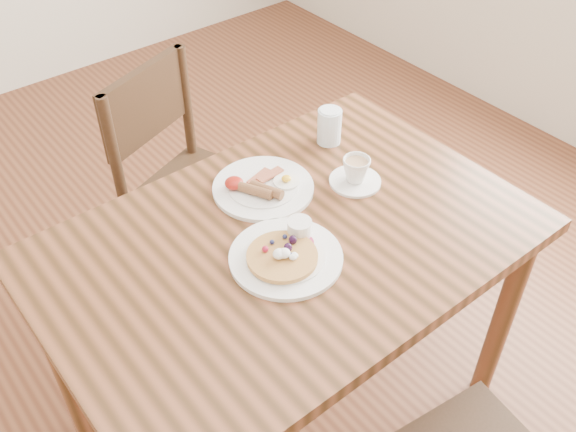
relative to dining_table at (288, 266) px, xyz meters
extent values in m
plane|color=#532917|center=(0.00, 0.00, -0.65)|extent=(5.00, 5.00, 0.00)
cube|color=brown|center=(0.00, 0.00, 0.08)|extent=(1.20, 0.80, 0.04)
cylinder|color=brown|center=(0.54, -0.34, -0.30)|extent=(0.06, 0.06, 0.71)
cylinder|color=brown|center=(0.54, 0.34, -0.30)|extent=(0.06, 0.06, 0.71)
cylinder|color=brown|center=(-0.54, 0.34, -0.30)|extent=(0.06, 0.06, 0.71)
cube|color=#341F13|center=(0.10, 0.57, -0.20)|extent=(0.54, 0.54, 0.04)
cylinder|color=#341F13|center=(-0.01, 0.34, -0.44)|extent=(0.04, 0.04, 0.43)
cylinder|color=#341F13|center=(0.33, 0.47, -0.44)|extent=(0.04, 0.04, 0.43)
cylinder|color=#341F13|center=(-0.14, 0.68, -0.44)|extent=(0.04, 0.04, 0.43)
cylinder|color=#341F13|center=(0.20, 0.80, -0.44)|extent=(0.04, 0.04, 0.43)
cylinder|color=#341F13|center=(0.20, 0.80, 0.01)|extent=(0.04, 0.04, 0.43)
cylinder|color=#341F13|center=(-0.14, 0.68, 0.01)|extent=(0.04, 0.04, 0.43)
cube|color=#341F13|center=(0.03, 0.75, 0.11)|extent=(0.37, 0.16, 0.24)
cylinder|color=white|center=(-0.05, -0.06, 0.10)|extent=(0.27, 0.27, 0.01)
cylinder|color=white|center=(-0.05, -0.06, 0.11)|extent=(0.19, 0.19, 0.01)
cylinder|color=#B22D59|center=(0.00, -0.05, 0.12)|extent=(0.07, 0.07, 0.00)
cylinder|color=#C68C47|center=(-0.07, -0.06, 0.12)|extent=(0.17, 0.17, 0.01)
ellipsoid|color=white|center=(-0.07, -0.07, 0.14)|extent=(0.03, 0.03, 0.02)
ellipsoid|color=white|center=(-0.06, -0.09, 0.13)|extent=(0.02, 0.02, 0.01)
cylinder|color=white|center=(0.02, -0.02, 0.13)|extent=(0.06, 0.06, 0.04)
cylinder|color=#591E07|center=(0.02, -0.02, 0.15)|extent=(0.05, 0.05, 0.00)
sphere|color=black|center=(-0.04, -0.05, 0.14)|extent=(0.02, 0.02, 0.02)
sphere|color=#1E234C|center=(-0.04, -0.02, 0.13)|extent=(0.01, 0.01, 0.01)
sphere|color=#1E234C|center=(-0.06, -0.01, 0.13)|extent=(0.01, 0.01, 0.01)
sphere|color=#B21938|center=(-0.07, -0.04, 0.13)|extent=(0.02, 0.02, 0.02)
sphere|color=black|center=(-0.08, -0.06, 0.14)|extent=(0.02, 0.02, 0.02)
sphere|color=#1E234C|center=(-0.06, -0.08, 0.13)|extent=(0.01, 0.01, 0.01)
sphere|color=black|center=(-0.04, -0.06, 0.14)|extent=(0.02, 0.02, 0.02)
sphere|color=#1E234C|center=(0.02, -0.10, 0.12)|extent=(0.01, 0.01, 0.01)
sphere|color=#B21938|center=(0.03, -0.06, 0.12)|extent=(0.01, 0.01, 0.01)
cylinder|color=white|center=(0.07, 0.19, 0.10)|extent=(0.27, 0.27, 0.01)
cylinder|color=white|center=(0.07, 0.19, 0.11)|extent=(0.19, 0.19, 0.01)
cylinder|color=brown|center=(0.03, 0.17, 0.13)|extent=(0.06, 0.10, 0.03)
cylinder|color=brown|center=(0.05, 0.15, 0.13)|extent=(0.06, 0.10, 0.03)
cube|color=maroon|center=(0.08, 0.22, 0.12)|extent=(0.08, 0.04, 0.01)
cube|color=maroon|center=(0.10, 0.20, 0.12)|extent=(0.08, 0.03, 0.01)
cylinder|color=white|center=(0.12, 0.16, 0.12)|extent=(0.07, 0.07, 0.00)
ellipsoid|color=yellow|center=(0.12, 0.16, 0.13)|extent=(0.03, 0.03, 0.01)
ellipsoid|color=#A5190F|center=(0.00, 0.23, 0.13)|extent=(0.05, 0.05, 0.03)
cylinder|color=white|center=(0.28, 0.06, 0.10)|extent=(0.14, 0.14, 0.01)
imported|color=white|center=(0.28, 0.06, 0.14)|extent=(0.09, 0.09, 0.07)
cylinder|color=tan|center=(0.28, 0.06, 0.16)|extent=(0.07, 0.07, 0.00)
cylinder|color=silver|center=(0.35, 0.24, 0.15)|extent=(0.07, 0.07, 0.10)
camera|label=1|loc=(-0.72, -0.89, 1.18)|focal=40.00mm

